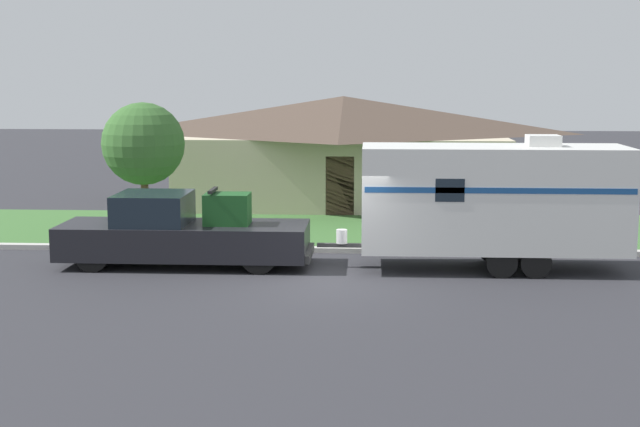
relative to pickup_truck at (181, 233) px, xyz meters
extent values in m
plane|color=#2D2D33|center=(4.08, -1.79, -0.84)|extent=(120.00, 120.00, 0.00)
cube|color=beige|center=(4.08, 1.96, -0.77)|extent=(80.00, 0.30, 0.14)
cube|color=#3D6B33|center=(4.08, 5.61, -0.83)|extent=(80.00, 7.00, 0.03)
cube|color=beige|center=(3.81, 12.22, 0.48)|extent=(12.12, 7.47, 2.65)
pyramid|color=#4C3D33|center=(3.81, 12.22, 2.53)|extent=(13.09, 8.06, 1.45)
cube|color=#4C3828|center=(3.81, 8.52, 0.21)|extent=(1.00, 0.06, 2.10)
cylinder|color=black|center=(-2.10, -0.86, -0.40)|extent=(0.89, 0.28, 0.89)
cylinder|color=black|center=(-2.10, 0.86, -0.40)|extent=(0.89, 0.28, 0.89)
cylinder|color=black|center=(2.12, -0.86, -0.40)|extent=(0.89, 0.28, 0.89)
cylinder|color=black|center=(2.12, 0.86, -0.40)|extent=(0.89, 0.28, 0.89)
cube|color=black|center=(-1.36, 0.00, -0.17)|extent=(3.53, 2.08, 0.85)
cube|color=#19232D|center=(-0.72, 0.00, 0.65)|extent=(1.83, 1.92, 0.80)
cube|color=black|center=(1.84, 0.00, -0.17)|extent=(2.87, 2.08, 0.85)
cube|color=#333333|center=(3.33, 0.00, -0.48)|extent=(0.12, 1.88, 0.20)
cube|color=#194C1E|center=(1.21, 0.00, 0.65)|extent=(1.15, 0.88, 0.80)
cube|color=black|center=(0.84, 0.00, 1.13)|extent=(0.10, 0.96, 0.08)
cylinder|color=black|center=(8.10, -0.97, -0.47)|extent=(0.75, 0.22, 0.75)
cylinder|color=black|center=(8.10, 0.97, -0.47)|extent=(0.75, 0.22, 0.75)
cylinder|color=black|center=(8.93, -0.97, -0.47)|extent=(0.75, 0.22, 0.75)
cylinder|color=black|center=(8.93, 0.97, -0.47)|extent=(0.75, 0.22, 0.75)
cube|color=silver|center=(7.98, 0.00, 0.99)|extent=(6.61, 2.22, 2.62)
cube|color=navy|center=(7.98, -1.12, 1.32)|extent=(6.48, 0.01, 0.14)
cube|color=#383838|center=(4.10, 0.00, -0.27)|extent=(1.16, 0.12, 0.10)
cylinder|color=silver|center=(4.16, 0.00, -0.04)|extent=(0.28, 0.28, 0.36)
cube|color=silver|center=(9.17, 0.00, 2.44)|extent=(0.80, 0.68, 0.28)
cube|color=#19232D|center=(6.79, -1.12, 1.32)|extent=(0.70, 0.01, 0.56)
cylinder|color=brown|center=(9.27, 3.04, -0.30)|extent=(0.09, 0.09, 1.10)
cube|color=black|center=(9.27, 3.04, 0.36)|extent=(0.48, 0.20, 0.22)
cylinder|color=brown|center=(-2.23, 5.03, 0.06)|extent=(0.24, 0.24, 1.81)
sphere|color=#38662D|center=(-2.23, 5.03, 1.94)|extent=(2.59, 2.59, 2.59)
camera|label=1|loc=(4.90, -22.46, 4.05)|focal=50.00mm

